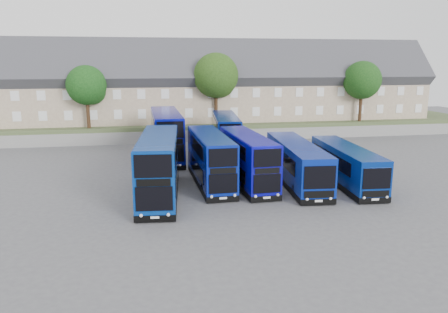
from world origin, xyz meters
TOP-DOWN VIEW (x-y plane):
  - ground at (0.00, 0.00)m, footprint 120.00×120.00m
  - retaining_wall at (0.00, 24.00)m, footprint 70.00×0.40m
  - earth_bank at (0.00, 34.00)m, footprint 80.00×20.00m
  - terrace_row at (3.00, 30.00)m, footprint 60.00×10.40m
  - dd_front_left at (-6.27, 1.55)m, footprint 3.71×11.78m
  - dd_front_mid at (-1.98, 4.21)m, footprint 2.69×10.60m
  - dd_front_right at (1.02, 3.68)m, footprint 2.89×10.51m
  - dd_rear_left at (-5.00, 15.23)m, footprint 2.94×12.25m
  - dd_rear_right at (1.55, 16.14)m, footprint 3.51×10.84m
  - coach_east_a at (5.16, 3.28)m, footprint 3.59×12.57m
  - coach_east_b at (9.17, 2.40)m, footprint 3.19×11.56m
  - tree_west at (-13.85, 25.10)m, footprint 4.80×4.80m
  - tree_mid at (2.15, 25.60)m, footprint 5.76×5.76m
  - tree_east at (22.15, 25.10)m, footprint 5.12×5.12m
  - tree_far at (28.15, 32.10)m, footprint 5.44×5.44m

SIDE VIEW (x-z plane):
  - ground at x=0.00m, z-range 0.00..0.00m
  - retaining_wall at x=0.00m, z-range 0.00..1.50m
  - earth_bank at x=0.00m, z-range 0.00..2.00m
  - coach_east_b at x=9.17m, z-range -0.03..3.09m
  - coach_east_a at x=5.16m, z-range -0.03..3.36m
  - dd_front_right at x=1.02m, z-range -0.04..4.10m
  - dd_front_mid at x=-1.98m, z-range -0.04..4.15m
  - dd_rear_right at x=1.55m, z-range -0.04..4.20m
  - dd_front_left at x=-6.27m, z-range -0.04..4.57m
  - dd_rear_left at x=-5.00m, z-range -0.04..4.82m
  - terrace_row at x=3.00m, z-range 1.00..12.20m
  - tree_west at x=-13.85m, z-range 3.23..10.88m
  - tree_east at x=22.15m, z-range 3.31..11.47m
  - tree_far at x=28.15m, z-range 3.39..12.06m
  - tree_mid at x=2.15m, z-range 3.48..12.66m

